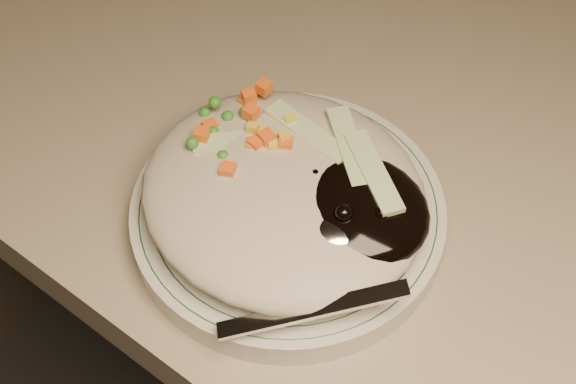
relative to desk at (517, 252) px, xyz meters
The scene contains 4 objects.
desk is the anchor object (origin of this frame).
plate 0.33m from the desk, 117.04° to the right, with size 0.21×0.21×0.02m, color silver.
plate_rim 0.33m from the desk, 117.04° to the right, with size 0.20×0.20×0.00m.
meal 0.35m from the desk, 116.07° to the right, with size 0.21×0.19×0.05m.
Camera 1 is at (0.08, 0.90, 1.19)m, focal length 50.00 mm.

